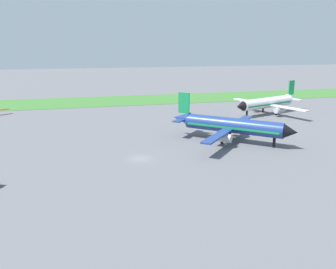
{
  "coord_description": "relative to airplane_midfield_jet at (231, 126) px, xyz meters",
  "views": [
    {
      "loc": [
        -11.45,
        -69.61,
        23.59
      ],
      "look_at": [
        7.91,
        7.22,
        3.0
      ],
      "focal_mm": 37.11,
      "sensor_mm": 36.0,
      "label": 1
    }
  ],
  "objects": [
    {
      "name": "airplane_parked_jet_far",
      "position": [
        27.36,
        29.84,
        -0.18
      ],
      "size": [
        29.66,
        29.88,
        11.0
      ],
      "rotation": [
        0.0,
        0.0,
        3.5
      ],
      "color": "white",
      "rests_on": "ground_plane"
    },
    {
      "name": "ground_plane",
      "position": [
        -24.04,
        -7.75,
        -4.14
      ],
      "size": [
        600.0,
        600.0,
        0.0
      ],
      "primitive_type": "plane",
      "color": "slate"
    },
    {
      "name": "grass_taxiway_strip",
      "position": [
        -24.04,
        72.12,
        -4.1
      ],
      "size": [
        360.0,
        28.0,
        0.08
      ],
      "primitive_type": "cube",
      "color": "#3D7533",
      "rests_on": "ground_plane"
    },
    {
      "name": "airplane_midfield_jet",
      "position": [
        0.0,
        0.0,
        0.0
      ],
      "size": [
        26.39,
        25.64,
        11.51
      ],
      "rotation": [
        0.0,
        0.0,
        5.54
      ],
      "color": "navy",
      "rests_on": "ground_plane"
    }
  ]
}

